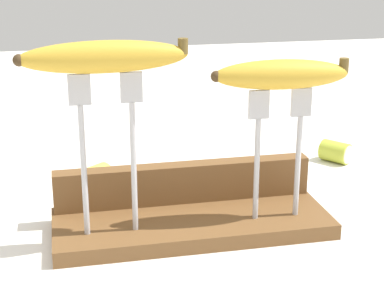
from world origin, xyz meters
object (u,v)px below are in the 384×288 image
fork_stand_right (279,142)px  banana_raised_right (281,74)px  fork_stand_left (108,140)px  banana_raised_left (104,57)px  banana_chunk_near (96,179)px  banana_chunk_far (336,152)px

fork_stand_right → banana_raised_right: (-0.00, 0.00, 0.09)m
fork_stand_left → fork_stand_right: 0.22m
fork_stand_right → banana_raised_left: bearing=-180.0°
fork_stand_right → banana_raised_right: size_ratio=0.98×
banana_raised_left → banana_chunk_near: 0.29m
banana_raised_left → banana_chunk_far: (0.41, 0.23, -0.22)m
banana_raised_right → banana_chunk_near: 0.35m
banana_raised_right → banana_chunk_near: bearing=140.0°
banana_chunk_near → banana_chunk_far: size_ratio=1.04×
fork_stand_right → banana_raised_left: 0.24m
banana_raised_left → banana_raised_right: 0.22m
fork_stand_left → banana_chunk_near: fork_stand_left is taller
banana_chunk_far → banana_raised_left: bearing=-150.1°
banana_raised_right → banana_chunk_far: bearing=50.5°
fork_stand_left → banana_chunk_near: bearing=92.2°
fork_stand_left → banana_raised_right: bearing=0.0°
banana_raised_right → banana_chunk_far: banana_raised_right is taller
fork_stand_left → banana_chunk_near: (-0.01, 0.19, -0.12)m
banana_chunk_near → fork_stand_left: bearing=-87.8°
banana_raised_right → fork_stand_right: bearing=-3.9°
fork_stand_right → banana_raised_left: (-0.21, -0.00, 0.12)m
fork_stand_right → banana_raised_right: banana_raised_right is taller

